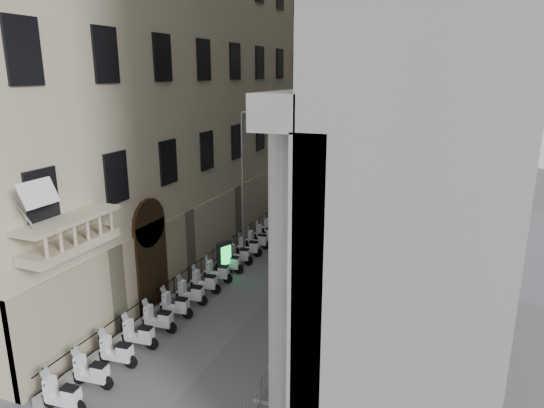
{
  "coord_description": "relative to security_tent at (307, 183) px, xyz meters",
  "views": [
    {
      "loc": [
        8.54,
        -6.42,
        11.3
      ],
      "look_at": [
        -0.54,
        16.99,
        4.5
      ],
      "focal_mm": 32.0,
      "sensor_mm": 36.0,
      "label": 1
    }
  ],
  "objects": [
    {
      "name": "far_building",
      "position": [
        2.28,
        19.09,
        11.96
      ],
      "size": [
        22.0,
        10.0,
        30.0
      ],
      "primitive_type": "cube",
      "color": "#B0AEA6",
      "rests_on": "ground"
    },
    {
      "name": "scooter_2",
      "position": [
        -1.05,
        -21.71,
        -3.04
      ],
      "size": [
        1.44,
        0.67,
        1.5
      ],
      "primitive_type": null,
      "rotation": [
        0.0,
        0.0,
        1.65
      ],
      "color": "white",
      "rests_on": "ground"
    },
    {
      "name": "barrier_2",
      "position": [
        5.13,
        -17.99,
        -3.04
      ],
      "size": [
        0.6,
        2.4,
        1.1
      ],
      "primitive_type": null,
      "color": "#B2B5BB",
      "rests_on": "ground"
    },
    {
      "name": "barrier_5",
      "position": [
        5.13,
        -10.49,
        -3.04
      ],
      "size": [
        0.6,
        2.4,
        1.1
      ],
      "primitive_type": null,
      "color": "#B2B5BB",
      "rests_on": "ground"
    },
    {
      "name": "scooter_4",
      "position": [
        -1.05,
        -18.84,
        -3.04
      ],
      "size": [
        1.44,
        0.67,
        1.5
      ],
      "primitive_type": null,
      "rotation": [
        0.0,
        0.0,
        1.65
      ],
      "color": "white",
      "rests_on": "ground"
    },
    {
      "name": "scooter_9",
      "position": [
        -1.05,
        -11.65,
        -3.04
      ],
      "size": [
        1.44,
        0.67,
        1.5
      ],
      "primitive_type": null,
      "rotation": [
        0.0,
        0.0,
        1.65
      ],
      "color": "white",
      "rests_on": "ground"
    },
    {
      "name": "security_tent",
      "position": [
        0.0,
        0.0,
        0.0
      ],
      "size": [
        4.47,
        4.47,
        3.63
      ],
      "color": "white",
      "rests_on": "ground"
    },
    {
      "name": "scooter_12",
      "position": [
        -1.05,
        -7.34,
        -3.04
      ],
      "size": [
        1.44,
        0.67,
        1.5
      ],
      "primitive_type": null,
      "rotation": [
        0.0,
        0.0,
        1.65
      ],
      "color": "white",
      "rests_on": "ground"
    },
    {
      "name": "barrier_7",
      "position": [
        5.13,
        -5.49,
        -3.04
      ],
      "size": [
        0.6,
        2.4,
        1.1
      ],
      "primitive_type": null,
      "color": "#B2B5BB",
      "rests_on": "ground"
    },
    {
      "name": "scooter_13",
      "position": [
        -1.05,
        -5.9,
        -3.04
      ],
      "size": [
        1.44,
        0.67,
        1.5
      ],
      "primitive_type": null,
      "rotation": [
        0.0,
        0.0,
        1.65
      ],
      "color": "white",
      "rests_on": "ground"
    },
    {
      "name": "barrier_9",
      "position": [
        5.13,
        -0.49,
        -3.04
      ],
      "size": [
        0.6,
        2.4,
        1.1
      ],
      "primitive_type": null,
      "color": "#B2B5BB",
      "rests_on": "ground"
    },
    {
      "name": "scooter_5",
      "position": [
        -1.05,
        -17.4,
        -3.04
      ],
      "size": [
        1.44,
        0.67,
        1.5
      ],
      "primitive_type": null,
      "rotation": [
        0.0,
        0.0,
        1.65
      ],
      "color": "white",
      "rests_on": "ground"
    },
    {
      "name": "scooter_10",
      "position": [
        -1.05,
        -10.21,
        -3.04
      ],
      "size": [
        1.44,
        0.67,
        1.5
      ],
      "primitive_type": null,
      "rotation": [
        0.0,
        0.0,
        1.65
      ],
      "color": "white",
      "rests_on": "ground"
    },
    {
      "name": "barrier_3",
      "position": [
        5.13,
        -15.49,
        -3.04
      ],
      "size": [
        0.6,
        2.4,
        1.1
      ],
      "primitive_type": null,
      "color": "#B2B5BB",
      "rests_on": "ground"
    },
    {
      "name": "scooter_3",
      "position": [
        -1.05,
        -20.27,
        -3.04
      ],
      "size": [
        1.44,
        0.67,
        1.5
      ],
      "primitive_type": null,
      "rotation": [
        0.0,
        0.0,
        1.65
      ],
      "color": "white",
      "rests_on": "ground"
    },
    {
      "name": "barrier_1",
      "position": [
        5.13,
        -20.49,
        -3.04
      ],
      "size": [
        0.6,
        2.4,
        1.1
      ],
      "primitive_type": null,
      "color": "#B2B5BB",
      "rests_on": "ground"
    },
    {
      "name": "barrier_4",
      "position": [
        5.13,
        -12.99,
        -3.04
      ],
      "size": [
        0.6,
        2.4,
        1.1
      ],
      "primitive_type": null,
      "color": "#B2B5BB",
      "rests_on": "ground"
    },
    {
      "name": "barrier_8",
      "position": [
        5.13,
        -2.99,
        -3.04
      ],
      "size": [
        0.6,
        2.4,
        1.1
      ],
      "primitive_type": null,
      "color": "#B2B5BB",
      "rests_on": "ground"
    },
    {
      "name": "pedestrian_b",
      "position": [
        5.28,
        6.97,
        -2.17
      ],
      "size": [
        0.87,
        0.69,
        1.74
      ],
      "primitive_type": "imported",
      "rotation": [
        0.0,
        0.0,
        3.18
      ],
      "color": "black",
      "rests_on": "ground"
    },
    {
      "name": "flag",
      "position": [
        -1.72,
        -23.91,
        -3.04
      ],
      "size": [
        1.0,
        1.4,
        8.2
      ],
      "primitive_type": null,
      "color": "#9E0C11",
      "rests_on": "ground"
    },
    {
      "name": "scooter_1",
      "position": [
        -1.05,
        -23.15,
        -3.04
      ],
      "size": [
        1.44,
        0.67,
        1.5
      ],
      "primitive_type": null,
      "rotation": [
        0.0,
        0.0,
        1.65
      ],
      "color": "white",
      "rests_on": "ground"
    },
    {
      "name": "info_kiosk",
      "position": [
        -1.16,
        -12.01,
        -2.03
      ],
      "size": [
        0.63,
        0.97,
        1.99
      ],
      "rotation": [
        0.0,
        0.0,
        -0.41
      ],
      "color": "black",
      "rests_on": "ground"
    },
    {
      "name": "scooter_7",
      "position": [
        -1.05,
        -14.53,
        -3.04
      ],
      "size": [
        1.44,
        0.67,
        1.5
      ],
      "primitive_type": null,
      "rotation": [
        0.0,
        0.0,
        1.65
      ],
      "color": "white",
      "rests_on": "ground"
    },
    {
      "name": "pedestrian_a",
      "position": [
        0.98,
        -2.26,
        -2.06
      ],
      "size": [
        0.73,
        0.49,
        1.95
      ],
      "primitive_type": "imported",
      "rotation": [
        0.0,
        0.0,
        3.18
      ],
      "color": "black",
      "rests_on": "ground"
    },
    {
      "name": "scooter_14",
      "position": [
        -1.05,
        -4.47,
        -3.04
      ],
      "size": [
        1.44,
        0.67,
        1.5
      ],
      "primitive_type": null,
      "rotation": [
        0.0,
        0.0,
        1.65
      ],
      "color": "white",
      "rests_on": "ground"
    },
    {
      "name": "street_lamp",
      "position": [
        -1.02,
        -8.73,
        2.46
      ],
      "size": [
        2.85,
        1.15,
        9.12
      ],
      "rotation": [
        0.0,
        0.0,
        0.34
      ],
      "color": "gray",
      "rests_on": "ground"
    },
    {
      "name": "iron_fence",
      "position": [
        -2.02,
        -10.91,
        -3.04
      ],
      "size": [
        0.3,
        28.0,
        1.4
      ],
      "primitive_type": null,
      "color": "black",
      "rests_on": "ground"
    },
    {
      "name": "scooter_6",
      "position": [
        -1.05,
        -15.96,
        -3.04
      ],
      "size": [
        1.44,
        0.67,
        1.5
      ],
      "primitive_type": null,
      "rotation": [
        0.0,
        0.0,
        1.65
      ],
      "color": "white",
      "rests_on": "ground"
    },
    {
      "name": "pedestrian_c",
      "position": [
        2.73,
        3.06,
        -2.25
      ],
      "size": [
        0.84,
        0.63,
        1.57
      ],
      "primitive_type": "imported",
      "rotation": [
        0.0,
        0.0,
        3.32
      ],
      "color": "black",
      "rests_on": "ground"
    },
    {
      "name": "scooter_8",
      "position": [
        -1.05,
        -13.09,
        -3.04
      ],
      "size": [
        1.44,
        0.67,
        1.5
      ],
      "primitive_type": null,
      "rotation": [
        0.0,
        0.0,
        1.65
      ],
      "color": "white",
      "rests_on": "ground"
    },
    {
      "name": "scooter_11",
      "position": [
        -1.05,
        -8.78,
        -3.04
      ],
      "size": [
        1.44,
        0.67,
        1.5
      ],
      "primitive_type": null,
      "rotation": [
        0.0,
        0.0,
        1.65
      ],
      "color": "white",
      "rests_on": "ground"
    },
    {
      "name": "blue_awning",
      "position": [
        6.43,
        -2.91,
        -3.04
      ],
      "size": [
        1.6,
        3.0,
        3.0
      ],
      "primitive_type": null,
      "color": "navy",
      "rests_on": "ground"
    },
    {
      "name": "barrier_6",
      "position": [
        5.13,
        -7.99,
        -3.04
      ],
      "size": [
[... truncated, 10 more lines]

